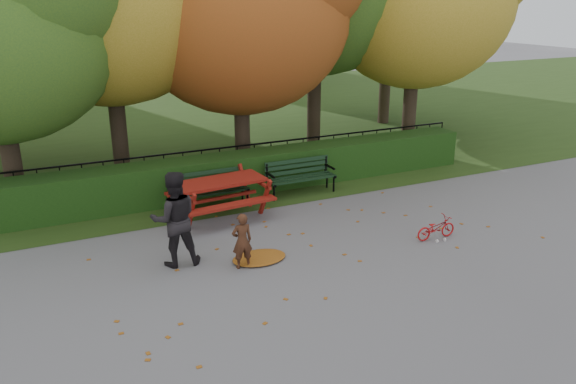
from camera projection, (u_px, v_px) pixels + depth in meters
name	position (u px, v px, depth m)	size (l,w,h in m)	color
ground	(333.00, 258.00, 10.94)	(90.00, 90.00, 0.00)	slate
grass_strip	(163.00, 121.00, 22.89)	(90.00, 90.00, 0.00)	#223912
hedge	(248.00, 172.00, 14.62)	(13.00, 0.90, 1.00)	black
iron_fence	(238.00, 163.00, 15.29)	(14.00, 0.04, 1.02)	black
tree_a	(2.00, 11.00, 12.12)	(5.88, 5.60, 7.48)	black
bench_left	(210.00, 187.00, 13.41)	(1.80, 0.57, 0.88)	black
bench_right	(300.00, 174.00, 14.38)	(1.80, 0.57, 0.88)	black
picnic_table	(219.00, 189.00, 12.76)	(2.22, 1.85, 1.01)	maroon
leaf_pile	(259.00, 258.00, 10.86)	(1.07, 0.74, 0.07)	#682B10
leaf_scatter	(326.00, 251.00, 11.20)	(9.00, 5.70, 0.01)	#682B10
child	(242.00, 241.00, 10.38)	(0.40, 0.26, 1.08)	#402214
adult	(175.00, 219.00, 10.40)	(0.89, 0.69, 1.84)	black
bicycle	(436.00, 228.00, 11.73)	(0.32, 0.92, 0.48)	#AC0F12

